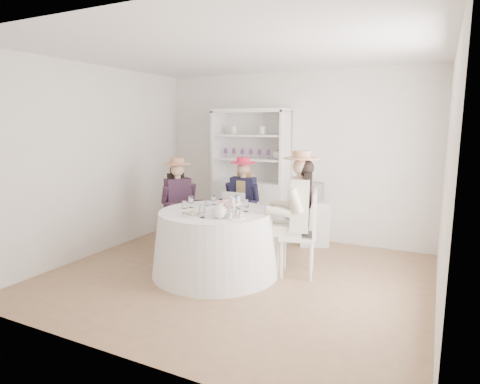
% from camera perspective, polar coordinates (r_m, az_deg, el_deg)
% --- Properties ---
extents(ground, '(4.50, 4.50, 0.00)m').
position_cam_1_polar(ground, '(5.13, -0.51, -11.81)').
color(ground, olive).
rests_on(ground, ground).
extents(ceiling, '(4.50, 4.50, 0.00)m').
position_cam_1_polar(ceiling, '(4.84, -0.56, 19.44)').
color(ceiling, white).
rests_on(ceiling, wall_back).
extents(wall_back, '(4.50, 0.00, 4.50)m').
position_cam_1_polar(wall_back, '(6.64, 7.34, 5.04)').
color(wall_back, silver).
rests_on(wall_back, ground).
extents(wall_front, '(4.50, 0.00, 4.50)m').
position_cam_1_polar(wall_front, '(3.17, -17.14, -0.39)').
color(wall_front, silver).
rests_on(wall_front, ground).
extents(wall_left, '(0.00, 4.50, 4.50)m').
position_cam_1_polar(wall_left, '(6.15, -19.62, 4.19)').
color(wall_left, silver).
rests_on(wall_left, ground).
extents(wall_right, '(0.00, 4.50, 4.50)m').
position_cam_1_polar(wall_right, '(4.29, 27.37, 1.49)').
color(wall_right, silver).
rests_on(wall_right, ground).
extents(tea_table, '(1.60, 1.60, 0.81)m').
position_cam_1_polar(tea_table, '(5.12, -3.50, -7.13)').
color(tea_table, white).
rests_on(tea_table, ground).
extents(hutch, '(1.39, 0.82, 2.12)m').
position_cam_1_polar(hutch, '(6.73, 1.59, 0.05)').
color(hutch, silver).
rests_on(hutch, ground).
extents(side_table, '(0.58, 0.58, 0.69)m').
position_cam_1_polar(side_table, '(6.42, 10.41, -4.31)').
color(side_table, silver).
rests_on(side_table, ground).
extents(hatbox, '(0.36, 0.36, 0.29)m').
position_cam_1_polar(hatbox, '(6.33, 10.54, -0.02)').
color(hatbox, black).
rests_on(hatbox, side_table).
extents(guest_left, '(0.60, 0.56, 1.39)m').
position_cam_1_polar(guest_left, '(5.91, -8.71, -1.11)').
color(guest_left, silver).
rests_on(guest_left, ground).
extents(guest_mid, '(0.51, 0.53, 1.39)m').
position_cam_1_polar(guest_mid, '(5.96, 0.39, -0.86)').
color(guest_mid, silver).
rests_on(guest_mid, ground).
extents(guest_right, '(0.63, 0.59, 1.56)m').
position_cam_1_polar(guest_right, '(4.98, 8.26, -2.01)').
color(guest_right, silver).
rests_on(guest_right, ground).
extents(spare_chair, '(0.39, 0.39, 0.92)m').
position_cam_1_polar(spare_chair, '(5.86, -0.52, -4.00)').
color(spare_chair, silver).
rests_on(spare_chair, ground).
extents(teacup_a, '(0.11, 0.11, 0.07)m').
position_cam_1_polar(teacup_a, '(5.29, -4.55, -1.68)').
color(teacup_a, white).
rests_on(teacup_a, tea_table).
extents(teacup_b, '(0.07, 0.07, 0.07)m').
position_cam_1_polar(teacup_b, '(5.26, -2.09, -1.72)').
color(teacup_b, white).
rests_on(teacup_b, tea_table).
extents(teacup_c, '(0.09, 0.09, 0.06)m').
position_cam_1_polar(teacup_c, '(5.10, -0.41, -2.10)').
color(teacup_c, white).
rests_on(teacup_c, tea_table).
extents(flower_bowl, '(0.26, 0.26, 0.06)m').
position_cam_1_polar(flower_bowl, '(4.81, -2.13, -2.85)').
color(flower_bowl, white).
rests_on(flower_bowl, tea_table).
extents(flower_arrangement, '(0.20, 0.20, 0.07)m').
position_cam_1_polar(flower_arrangement, '(4.90, -1.52, -1.82)').
color(flower_arrangement, pink).
rests_on(flower_arrangement, tea_table).
extents(table_teapot, '(0.24, 0.17, 0.18)m').
position_cam_1_polar(table_teapot, '(4.60, -2.80, -2.84)').
color(table_teapot, white).
rests_on(table_teapot, tea_table).
extents(sandwich_plate, '(0.28, 0.28, 0.06)m').
position_cam_1_polar(sandwich_plate, '(4.79, -6.67, -3.15)').
color(sandwich_plate, white).
rests_on(sandwich_plate, tea_table).
extents(cupcake_stand, '(0.26, 0.26, 0.24)m').
position_cam_1_polar(cupcake_stand, '(4.62, -0.93, -2.62)').
color(cupcake_stand, white).
rests_on(cupcake_stand, tea_table).
extents(stemware_set, '(0.83, 0.83, 0.15)m').
position_cam_1_polar(stemware_set, '(5.00, -3.56, -1.85)').
color(stemware_set, white).
rests_on(stemware_set, tea_table).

